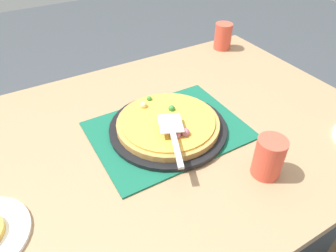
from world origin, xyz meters
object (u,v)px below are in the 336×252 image
object	(u,v)px
pizza	(168,123)
cup_far	(269,157)
pizza_pan	(168,128)
cup_near	(223,36)
pizza_server	(173,134)

from	to	relation	value
pizza	cup_far	bearing A→B (deg)	115.88
pizza_pan	pizza	bearing A→B (deg)	70.41
pizza	cup_far	world-z (taller)	cup_far
cup_near	cup_far	bearing A→B (deg)	60.59
pizza	cup_near	size ratio (longest dim) A/B	2.75
pizza_pan	cup_near	size ratio (longest dim) A/B	3.17
cup_near	pizza_server	bearing A→B (deg)	40.99
pizza	cup_near	xyz separation A→B (m)	(-0.54, -0.41, 0.03)
cup_near	pizza_server	xyz separation A→B (m)	(0.58, 0.50, 0.01)
cup_near	cup_far	xyz separation A→B (m)	(0.40, 0.70, 0.00)
cup_far	pizza_server	xyz separation A→B (m)	(0.18, -0.20, 0.01)
cup_far	pizza	bearing A→B (deg)	-64.12
cup_near	pizza_pan	bearing A→B (deg)	37.21
pizza	cup_near	world-z (taller)	cup_near
pizza_server	cup_near	bearing A→B (deg)	-139.01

